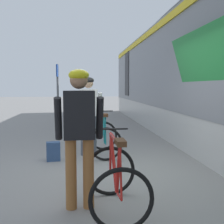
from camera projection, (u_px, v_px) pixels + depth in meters
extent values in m
plane|color=gray|center=(118.00, 171.00, 5.07)|extent=(80.00, 80.00, 0.00)
cube|color=yellow|center=(178.00, 10.00, 6.77)|extent=(0.04, 21.30, 0.20)
cube|color=black|center=(127.00, 73.00, 14.41)|extent=(0.03, 1.10, 2.29)
cylinder|color=#4C515B|center=(84.00, 136.00, 6.24)|extent=(0.14, 0.14, 0.90)
cylinder|color=#4C515B|center=(93.00, 135.00, 6.29)|extent=(0.14, 0.14, 0.90)
cube|color=white|center=(88.00, 102.00, 6.20)|extent=(0.40, 0.27, 0.60)
cylinder|color=white|center=(77.00, 105.00, 6.19)|extent=(0.11, 0.27, 0.56)
cylinder|color=white|center=(100.00, 104.00, 6.29)|extent=(0.11, 0.27, 0.56)
sphere|color=tan|center=(88.00, 83.00, 6.16)|extent=(0.22, 0.22, 0.22)
ellipsoid|color=black|center=(88.00, 80.00, 6.15)|extent=(0.28, 0.30, 0.14)
cylinder|color=#935B2D|center=(71.00, 174.00, 3.49)|extent=(0.14, 0.14, 0.90)
cylinder|color=#935B2D|center=(88.00, 173.00, 3.52)|extent=(0.14, 0.14, 0.90)
cube|color=black|center=(79.00, 115.00, 3.44)|extent=(0.39, 0.25, 0.60)
cylinder|color=black|center=(58.00, 119.00, 3.44)|extent=(0.10, 0.26, 0.56)
cylinder|color=black|center=(100.00, 118.00, 3.51)|extent=(0.10, 0.26, 0.56)
sphere|color=#9E7051|center=(79.00, 80.00, 3.40)|extent=(0.22, 0.22, 0.22)
ellipsoid|color=yellow|center=(79.00, 75.00, 3.39)|extent=(0.26, 0.28, 0.14)
torus|color=black|center=(103.00, 136.00, 6.79)|extent=(0.71, 0.06, 0.71)
torus|color=black|center=(106.00, 144.00, 5.78)|extent=(0.71, 0.06, 0.71)
cylinder|color=#197A7F|center=(104.00, 128.00, 6.41)|extent=(0.06, 0.64, 0.63)
cylinder|color=#197A7F|center=(104.00, 115.00, 6.27)|extent=(0.06, 0.85, 0.04)
cylinder|color=#197A7F|center=(105.00, 131.00, 5.99)|extent=(0.05, 0.27, 0.62)
cylinder|color=#197A7F|center=(105.00, 144.00, 5.96)|extent=(0.03, 0.36, 0.08)
cylinder|color=#197A7F|center=(106.00, 131.00, 5.81)|extent=(0.03, 0.14, 0.56)
cylinder|color=#197A7F|center=(103.00, 125.00, 6.74)|extent=(0.03, 0.08, 0.55)
cylinder|color=black|center=(103.00, 111.00, 6.68)|extent=(0.48, 0.03, 0.02)
cube|color=#4C2D19|center=(105.00, 115.00, 5.81)|extent=(0.10, 0.24, 0.06)
torus|color=black|center=(110.00, 171.00, 3.93)|extent=(0.71, 0.06, 0.71)
torus|color=black|center=(122.00, 200.00, 2.92)|extent=(0.71, 0.06, 0.71)
cylinder|color=red|center=(114.00, 160.00, 3.55)|extent=(0.05, 0.64, 0.63)
cylinder|color=red|center=(115.00, 139.00, 3.41)|extent=(0.05, 0.85, 0.04)
cylinder|color=red|center=(118.00, 170.00, 3.13)|extent=(0.04, 0.27, 0.62)
cylinder|color=red|center=(119.00, 196.00, 3.10)|extent=(0.03, 0.36, 0.08)
cylinder|color=red|center=(121.00, 173.00, 2.95)|extent=(0.03, 0.14, 0.56)
cylinder|color=red|center=(110.00, 152.00, 3.88)|extent=(0.03, 0.08, 0.55)
cylinder|color=black|center=(111.00, 129.00, 3.82)|extent=(0.48, 0.03, 0.02)
cube|color=#4C2D19|center=(120.00, 142.00, 2.95)|extent=(0.10, 0.24, 0.06)
cube|color=navy|center=(53.00, 151.00, 5.79)|extent=(0.30, 0.22, 0.40)
cylinder|color=#595B60|center=(58.00, 96.00, 10.51)|extent=(0.08, 0.08, 2.40)
cube|color=#193F99|center=(57.00, 71.00, 10.42)|extent=(0.04, 0.70, 0.44)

